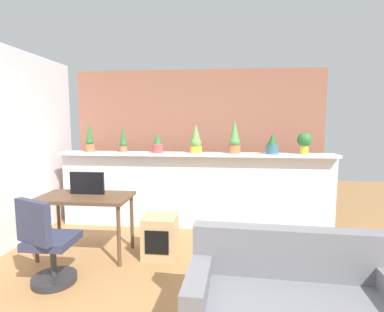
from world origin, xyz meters
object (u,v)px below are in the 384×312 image
(potted_plant_6, at_px, (305,141))
(tv_monitor, at_px, (87,183))
(desk, at_px, (85,202))
(couch, at_px, (293,308))
(potted_plant_4, at_px, (235,139))
(potted_plant_2, at_px, (158,144))
(side_cube_shelf, at_px, (160,236))
(potted_plant_5, at_px, (272,145))
(potted_plant_1, at_px, (123,140))
(potted_plant_3, at_px, (196,141))
(potted_plant_0, at_px, (90,140))
(office_chair, at_px, (48,248))

(potted_plant_6, bearing_deg, tv_monitor, -160.78)
(desk, height_order, couch, couch)
(tv_monitor, bearing_deg, potted_plant_4, 27.93)
(couch, bearing_deg, potted_plant_2, 122.99)
(tv_monitor, xyz_separation_m, side_cube_shelf, (0.91, -0.02, -0.64))
(couch, bearing_deg, potted_plant_6, 74.43)
(desk, relative_size, couch, 0.69)
(potted_plant_5, height_order, potted_plant_6, potted_plant_6)
(potted_plant_1, xyz_separation_m, couch, (2.05, -2.35, -1.07))
(potted_plant_5, bearing_deg, potted_plant_3, 177.81)
(potted_plant_0, distance_m, desk, 1.30)
(potted_plant_2, height_order, potted_plant_5, potted_plant_2)
(tv_monitor, distance_m, office_chair, 0.94)
(potted_plant_4, distance_m, potted_plant_6, 1.01)
(potted_plant_4, bearing_deg, desk, -150.12)
(potted_plant_4, xyz_separation_m, office_chair, (-1.91, -1.77, -1.00))
(potted_plant_3, xyz_separation_m, side_cube_shelf, (-0.35, -1.01, -1.11))
(potted_plant_6, bearing_deg, potted_plant_2, -178.93)
(potted_plant_1, bearing_deg, desk, -97.33)
(potted_plant_4, distance_m, potted_plant_5, 0.55)
(potted_plant_1, bearing_deg, side_cube_shelf, -52.50)
(potted_plant_2, xyz_separation_m, tv_monitor, (-0.69, -0.95, -0.41))
(potted_plant_1, bearing_deg, office_chair, -96.70)
(potted_plant_5, xyz_separation_m, desk, (-2.38, -1.02, -0.64))
(potted_plant_6, bearing_deg, potted_plant_1, -179.84)
(tv_monitor, bearing_deg, side_cube_shelf, -1.38)
(potted_plant_2, bearing_deg, potted_plant_0, -179.93)
(potted_plant_0, height_order, potted_plant_2, potted_plant_0)
(potted_plant_2, relative_size, couch, 0.19)
(potted_plant_6, xyz_separation_m, desk, (-2.85, -1.07, -0.69))
(potted_plant_5, relative_size, side_cube_shelf, 0.59)
(potted_plant_6, xyz_separation_m, office_chair, (-2.92, -1.78, -0.97))
(potted_plant_1, xyz_separation_m, potted_plant_3, (1.13, -0.00, 0.01))
(desk, distance_m, office_chair, 0.77)
(potted_plant_4, xyz_separation_m, couch, (0.35, -2.34, -1.10))
(side_cube_shelf, bearing_deg, potted_plant_1, 127.50)
(potted_plant_1, relative_size, couch, 0.26)
(potted_plant_5, bearing_deg, potted_plant_2, 179.62)
(potted_plant_1, height_order, office_chair, potted_plant_1)
(potted_plant_1, relative_size, potted_plant_6, 1.32)
(potted_plant_6, height_order, tv_monitor, potted_plant_6)
(potted_plant_0, xyz_separation_m, desk, (0.38, -1.03, -0.69))
(potted_plant_4, bearing_deg, side_cube_shelf, -132.86)
(potted_plant_5, relative_size, desk, 0.27)
(desk, height_order, tv_monitor, tv_monitor)
(potted_plant_2, xyz_separation_m, potted_plant_6, (2.17, 0.04, 0.06))
(potted_plant_0, relative_size, potted_plant_1, 1.08)
(potted_plant_6, height_order, desk, potted_plant_6)
(desk, distance_m, tv_monitor, 0.24)
(potted_plant_3, bearing_deg, potted_plant_6, 0.32)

